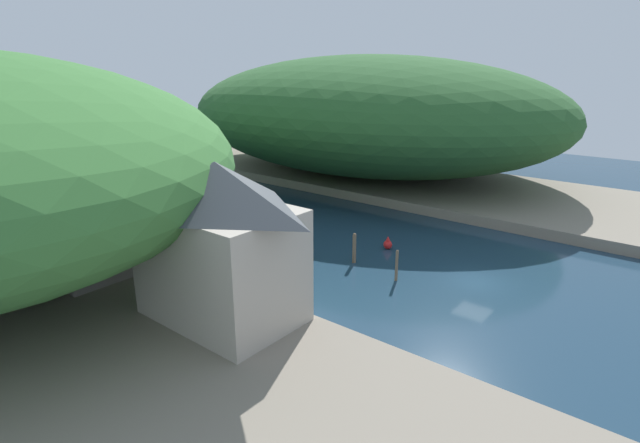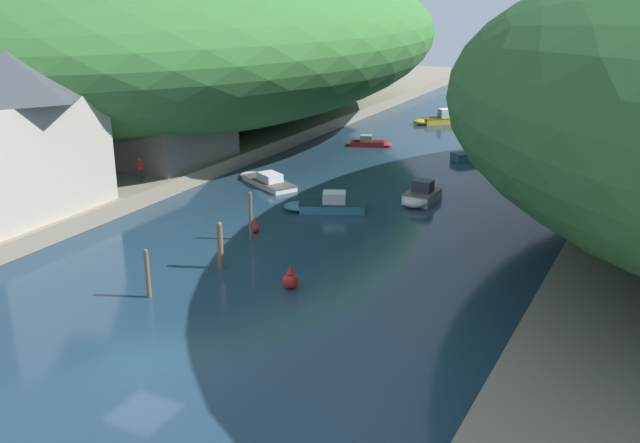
% 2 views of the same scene
% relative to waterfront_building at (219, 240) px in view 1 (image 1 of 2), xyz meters
% --- Properties ---
extents(water_surface, '(130.00, 130.00, 0.00)m').
position_rel_waterfront_building_xyz_m(water_surface, '(16.81, 20.81, -6.01)').
color(water_surface, '#1E384C').
rests_on(water_surface, ground).
extents(right_bank, '(22.00, 120.00, 1.08)m').
position_rel_waterfront_building_xyz_m(right_bank, '(41.12, 20.81, -5.47)').
color(right_bank, gray).
rests_on(right_bank, ground).
extents(hillside_right, '(39.98, 55.97, 16.04)m').
position_rel_waterfront_building_xyz_m(hillside_right, '(42.22, 18.04, 3.09)').
color(hillside_right, '#285628').
rests_on(hillside_right, right_bank).
extents(waterfront_building, '(6.65, 9.89, 9.56)m').
position_rel_waterfront_building_xyz_m(waterfront_building, '(0.00, 0.00, 0.00)').
color(waterfront_building, '#B2A899').
rests_on(waterfront_building, left_bank).
extents(boathouse_shed, '(8.27, 9.70, 5.06)m').
position_rel_waterfront_building_xyz_m(boathouse_shed, '(-0.79, 14.10, -2.33)').
color(boathouse_shed, slate).
rests_on(boathouse_shed, left_bank).
extents(boat_navy_launch, '(1.91, 3.73, 1.47)m').
position_rel_waterfront_building_xyz_m(boat_navy_launch, '(19.50, 16.09, -5.55)').
color(boat_navy_launch, white).
rests_on(boat_navy_launch, water_surface).
extents(boat_open_rowboat, '(6.33, 4.46, 0.98)m').
position_rel_waterfront_building_xyz_m(boat_open_rowboat, '(7.68, 15.07, -5.72)').
color(boat_open_rowboat, silver).
rests_on(boat_open_rowboat, water_surface).
extents(boat_red_skiff, '(5.48, 5.16, 1.52)m').
position_rel_waterfront_building_xyz_m(boat_red_skiff, '(11.77, 42.97, -5.56)').
color(boat_red_skiff, gold).
rests_on(boat_red_skiff, water_surface).
extents(boat_white_cruiser, '(5.56, 3.78, 1.30)m').
position_rel_waterfront_building_xyz_m(boat_white_cruiser, '(14.54, 11.42, -5.61)').
color(boat_white_cruiser, teal).
rests_on(boat_white_cruiser, water_surface).
extents(boat_yellow_tender, '(3.99, 2.59, 1.00)m').
position_rel_waterfront_building_xyz_m(boat_yellow_tender, '(9.59, 30.09, -5.71)').
color(boat_yellow_tender, red).
rests_on(boat_yellow_tender, water_surface).
extents(boat_mid_channel, '(4.07, 4.49, 0.68)m').
position_rel_waterfront_building_xyz_m(boat_mid_channel, '(19.68, 29.95, -5.68)').
color(boat_mid_channel, teal).
rests_on(boat_mid_channel, water_surface).
extents(mooring_post_nearest, '(0.22, 0.22, 2.50)m').
position_rel_waterfront_building_xyz_m(mooring_post_nearest, '(13.24, -4.34, -4.76)').
color(mooring_post_nearest, brown).
rests_on(mooring_post_nearest, water_surface).
extents(mooring_post_second, '(0.31, 0.31, 2.60)m').
position_rel_waterfront_building_xyz_m(mooring_post_second, '(14.20, 0.26, -4.71)').
color(mooring_post_second, brown).
rests_on(mooring_post_second, water_surface).
extents(mooring_post_middle, '(0.21, 0.21, 2.95)m').
position_rel_waterfront_building_xyz_m(mooring_post_middle, '(13.26, 4.62, -4.53)').
color(mooring_post_middle, brown).
rests_on(mooring_post_middle, water_surface).
extents(channel_buoy_near, '(0.53, 0.53, 0.79)m').
position_rel_waterfront_building_xyz_m(channel_buoy_near, '(12.78, 5.78, -5.71)').
color(channel_buoy_near, red).
rests_on(channel_buoy_near, water_surface).
extents(channel_buoy_far, '(0.79, 0.79, 1.18)m').
position_rel_waterfront_building_xyz_m(channel_buoy_far, '(18.74, -0.22, -5.55)').
color(channel_buoy_far, red).
rests_on(channel_buoy_far, water_surface).
extents(person_on_quay, '(0.22, 0.38, 1.69)m').
position_rel_waterfront_building_xyz_m(person_on_quay, '(1.69, 8.31, -3.95)').
color(person_on_quay, '#282D3D').
rests_on(person_on_quay, left_bank).
extents(person_by_boathouse, '(0.33, 0.43, 1.69)m').
position_rel_waterfront_building_xyz_m(person_by_boathouse, '(2.26, 4.92, -3.95)').
color(person_by_boathouse, '#282D3D').
rests_on(person_by_boathouse, left_bank).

